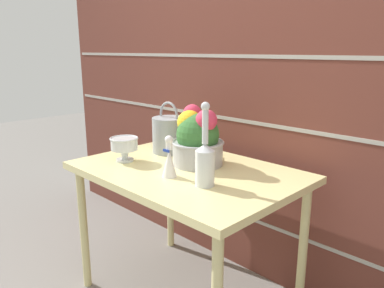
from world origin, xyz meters
The scene contains 7 objects.
brick_wall centered at (0.00, 0.50, 1.10)m, with size 3.60×0.08×2.20m.
patio_table centered at (0.00, 0.00, 0.67)m, with size 1.10×0.76×0.74m.
watering_can centered at (-0.29, 0.15, 0.85)m, with size 0.34×0.19×0.29m.
crystal_pedestal_bowl centered at (-0.33, -0.14, 0.83)m, with size 0.15×0.15×0.13m.
flower_planter centered at (-0.02, 0.09, 0.88)m, with size 0.27×0.27×0.30m.
glass_decanter centered at (0.23, -0.11, 0.86)m, with size 0.09×0.09×0.37m.
figurine_vase centered at (0.03, -0.14, 0.82)m, with size 0.07×0.07×0.20m.
Camera 1 is at (1.27, -1.24, 1.32)m, focal length 35.00 mm.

